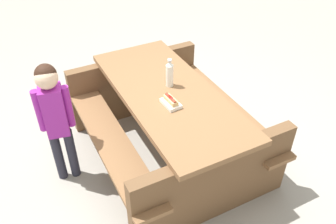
{
  "coord_description": "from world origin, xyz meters",
  "views": [
    {
      "loc": [
        1.98,
        -1.53,
        2.46
      ],
      "look_at": [
        0.0,
        0.0,
        0.52
      ],
      "focal_mm": 37.82,
      "sensor_mm": 36.0,
      "label": 1
    }
  ],
  "objects_px": {
    "hotdog_tray": "(171,102)",
    "child_in_coat": "(54,111)",
    "picnic_table": "(168,119)",
    "soda_bottle": "(170,74)"
  },
  "relations": [
    {
      "from": "soda_bottle",
      "to": "picnic_table",
      "type": "bearing_deg",
      "value": -46.6
    },
    {
      "from": "child_in_coat",
      "to": "soda_bottle",
      "type": "bearing_deg",
      "value": 73.59
    },
    {
      "from": "hotdog_tray",
      "to": "soda_bottle",
      "type": "bearing_deg",
      "value": 143.94
    },
    {
      "from": "child_in_coat",
      "to": "picnic_table",
      "type": "bearing_deg",
      "value": 68.8
    },
    {
      "from": "picnic_table",
      "to": "hotdog_tray",
      "type": "bearing_deg",
      "value": -31.23
    },
    {
      "from": "hotdog_tray",
      "to": "child_in_coat",
      "type": "height_order",
      "value": "child_in_coat"
    },
    {
      "from": "picnic_table",
      "to": "soda_bottle",
      "type": "height_order",
      "value": "soda_bottle"
    },
    {
      "from": "soda_bottle",
      "to": "hotdog_tray",
      "type": "relative_size",
      "value": 1.35
    },
    {
      "from": "hotdog_tray",
      "to": "child_in_coat",
      "type": "bearing_deg",
      "value": -123.34
    },
    {
      "from": "hotdog_tray",
      "to": "child_in_coat",
      "type": "xyz_separation_m",
      "value": [
        -0.51,
        -0.78,
        -0.04
      ]
    }
  ]
}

